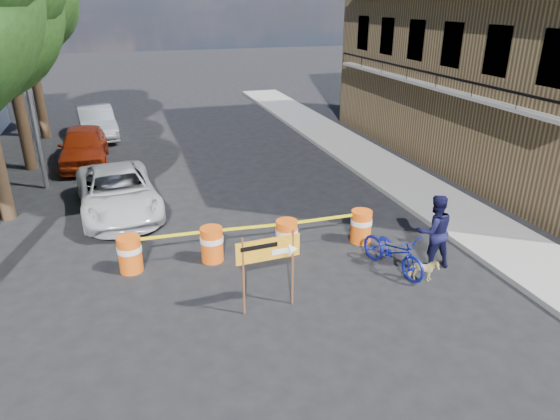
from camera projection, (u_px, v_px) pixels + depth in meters
ground at (298, 305)px, 10.80m from camera, size 120.00×120.00×0.00m
sidewalk_east at (406, 183)px, 17.75m from camera, size 2.40×40.00×0.15m
apartment_building at (530, 2)px, 18.80m from camera, size 8.00×16.00×12.00m
streetlamp at (24, 58)px, 15.80m from camera, size 1.25×0.18×8.00m
barrel_far_left at (130, 254)px, 11.98m from camera, size 0.58×0.58×0.90m
barrel_mid_left at (212, 244)px, 12.47m from camera, size 0.58×0.58×0.90m
barrel_mid_right at (287, 236)px, 12.86m from camera, size 0.58×0.58×0.90m
barrel_far_right at (361, 226)px, 13.45m from camera, size 0.58×0.58×0.90m
detour_sign at (276, 254)px, 10.22m from camera, size 1.38×0.27×1.77m
pedestrian at (434, 231)px, 12.05m from camera, size 0.98×0.80×1.87m
bicycle at (395, 234)px, 11.81m from camera, size 0.95×1.19×1.97m
dog at (423, 271)px, 11.61m from camera, size 0.73×0.54×0.56m
suv_white at (117, 192)px, 15.26m from camera, size 2.69×5.05×1.35m
sedan_red at (84, 146)px, 19.78m from camera, size 1.76×4.36×1.48m
sedan_silver at (96, 122)px, 23.67m from camera, size 2.05×4.55×1.45m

